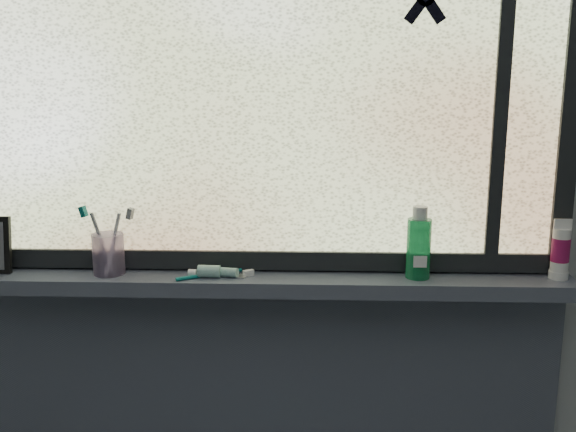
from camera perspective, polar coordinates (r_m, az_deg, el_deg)
The scene contains 11 objects.
wall_back at distance 1.71m, azimuth -2.12°, elevation 2.81°, with size 3.00×0.01×2.50m, color #9EA3A8.
windowsill at distance 1.70m, azimuth -2.24°, elevation -5.97°, with size 1.62×0.14×0.04m, color #474D5E.
window_pane at distance 1.66m, azimuth -2.26°, elevation 12.24°, with size 1.50×0.01×1.00m, color silver.
frame_bottom at distance 1.73m, azimuth -2.13°, elevation -3.90°, with size 1.60×0.03×0.05m, color black.
frame_right at distance 1.78m, azimuth 24.04°, elevation 11.21°, with size 0.05×0.03×1.10m, color black.
frame_mullion at distance 1.72m, azimuth 18.52°, elevation 11.63°, with size 0.04×0.03×1.00m, color black.
toothpaste_tube at distance 1.68m, azimuth -6.37°, elevation -4.92°, with size 0.18×0.04×0.03m, color silver, non-canonical shape.
toothbrush_cup at distance 1.76m, azimuth -15.67°, elevation -3.27°, with size 0.08×0.08×0.11m, color #B69ACC.
toothbrush_lying at distance 1.69m, azimuth -6.99°, elevation -5.10°, with size 0.22×0.02×0.01m, color #0C6F6D, non-canonical shape.
mouthwash_bottle at distance 1.68m, azimuth 11.55°, elevation -2.31°, with size 0.06×0.06×0.16m, color #1D9854.
cream_tube at distance 1.79m, azimuth 23.08°, elevation -2.55°, with size 0.05×0.05×0.11m, color silver.
Camera 1 is at (0.13, -0.38, 1.53)m, focal length 40.00 mm.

